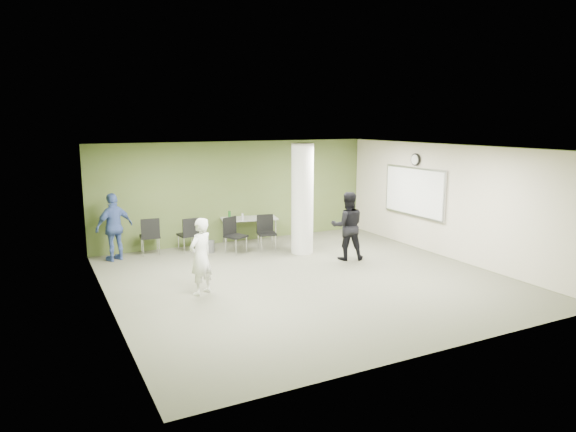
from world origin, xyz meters
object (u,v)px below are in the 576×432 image
chair_back_left (150,233)px  woman_white (201,256)px  man_blue (114,227)px  folding_table (248,220)px  man_black (348,226)px

chair_back_left → woman_white: 3.46m
woman_white → man_blue: size_ratio=0.92×
folding_table → man_black: size_ratio=0.97×
man_blue → folding_table: bearing=159.3°
folding_table → man_black: man_black is taller
folding_table → chair_back_left: size_ratio=1.69×
folding_table → woman_white: (-2.44, -3.50, 0.09)m
folding_table → woman_white: woman_white is taller
man_black → man_blue: 5.64m
folding_table → man_blue: size_ratio=0.98×
chair_back_left → woman_white: size_ratio=0.63×
chair_back_left → man_blue: bearing=12.0°
chair_back_left → man_blue: (-0.86, -0.10, 0.26)m
man_black → chair_back_left: bearing=-8.9°
woman_white → man_black: bearing=163.3°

